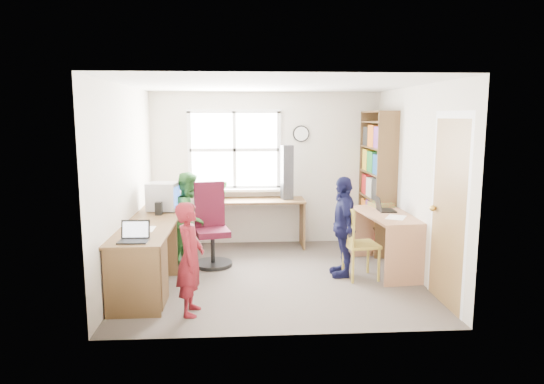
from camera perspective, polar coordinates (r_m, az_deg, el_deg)
The scene contains 19 objects.
room at distance 6.11m, azimuth 0.19°, elevation 1.33°, with size 3.64×3.44×2.44m.
l_desk at distance 5.95m, azimuth -12.42°, elevation -6.59°, with size 2.38×2.95×0.75m.
right_desk at distance 6.58m, azimuth 13.45°, elevation -4.27°, with size 0.72×1.36×0.76m.
bookshelf at distance 7.49m, azimuth 12.24°, elevation 0.87°, with size 0.30×1.02×2.10m.
swivel_chair at distance 6.69m, azimuth -7.13°, elevation -4.44°, with size 0.63×0.63×1.13m.
wooden_chair at distance 6.16m, azimuth 9.86°, elevation -5.60°, with size 0.45×0.45×0.91m.
crt_monitor at distance 6.73m, azimuth -12.68°, elevation -0.53°, with size 0.44×0.40×0.38m.
laptop_left at distance 5.22m, azimuth -15.89°, elevation -5.03°, with size 0.30×0.25×0.20m.
laptop_right at distance 6.70m, azimuth 12.93°, elevation -1.78°, with size 0.26×0.30×0.20m.
speaker_a at distance 6.48m, azimuth -13.18°, elevation -1.90°, with size 0.09×0.09×0.17m.
speaker_b at distance 6.93m, azimuth -12.60°, elevation -1.22°, with size 0.10×0.10×0.16m.
cd_tower at distance 7.46m, azimuth 1.77°, elevation 2.33°, with size 0.20×0.18×0.84m.
game_box at distance 7.04m, azimuth 12.70°, elevation -1.42°, with size 0.33×0.33×0.06m.
paper_a at distance 5.72m, azimuth -14.68°, elevation -4.24°, with size 0.20×0.29×0.00m.
paper_b at distance 6.32m, azimuth 14.38°, elevation -2.91°, with size 0.34×0.38×0.00m.
potted_plant at distance 7.52m, azimuth -5.84°, elevation 0.20°, with size 0.16×0.13×0.28m, color #286529.
person_red at distance 5.06m, azimuth -9.60°, elevation -7.74°, with size 0.43×0.28×1.17m, color maroon.
person_green at distance 6.86m, azimuth -9.67°, elevation -2.92°, with size 0.61×0.48×1.26m, color #2C6829.
person_navy at distance 6.22m, azimuth 8.37°, elevation -4.03°, with size 0.75×0.31×1.28m, color #121339.
Camera 1 is at (-0.39, -5.95, 2.03)m, focal length 32.00 mm.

